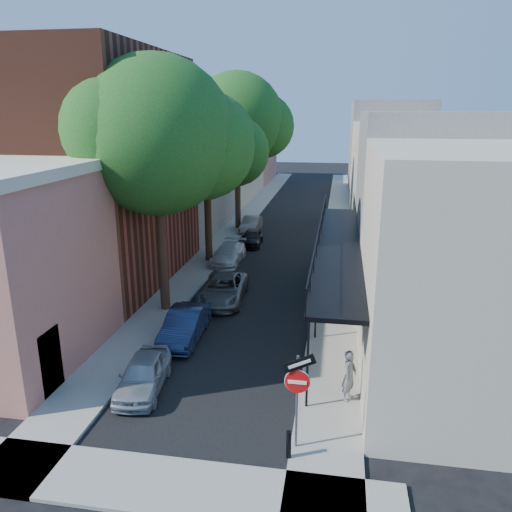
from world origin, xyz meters
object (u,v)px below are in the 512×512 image
at_px(bollard, 289,444).
at_px(pedestrian, 349,375).
at_px(sign_post, 298,385).
at_px(oak_far, 244,121).
at_px(parked_car_c, 223,289).
at_px(parked_car_a, 143,374).
at_px(parked_car_b, 185,325).
at_px(parked_car_e, 252,238).
at_px(parked_car_f, 251,225).
at_px(oak_mid, 213,146).
at_px(parked_car_d, 229,254).
at_px(oak_near, 168,139).

relative_size(bollard, pedestrian, 0.47).
xyz_separation_m(sign_post, oak_far, (-6.51, 26.30, 6.22)).
distance_m(parked_car_c, pedestrian, 10.02).
height_order(bollard, parked_car_a, parked_car_a).
distance_m(parked_car_b, parked_car_e, 15.07).
xyz_separation_m(parked_car_f, pedestrian, (7.20, -22.53, 0.39)).
height_order(parked_car_e, parked_car_f, parked_car_f).
xyz_separation_m(parked_car_a, parked_car_c, (0.78, 8.40, 0.04)).
bearing_deg(parked_car_c, parked_car_e, 89.07).
xyz_separation_m(parked_car_b, pedestrian, (6.57, -3.56, 0.34)).
height_order(parked_car_e, pedestrian, pedestrian).
bearing_deg(oak_mid, parked_car_c, -72.98).
xyz_separation_m(parked_car_c, parked_car_d, (-1.13, 6.26, -0.04)).
distance_m(parked_car_a, parked_car_e, 19.02).
distance_m(parked_car_c, parked_car_e, 10.62).
bearing_deg(parked_car_f, parked_car_c, -84.34).
height_order(oak_mid, parked_car_e, oak_mid).
distance_m(oak_far, parked_car_c, 17.51).
bearing_deg(bollard, oak_mid, 109.90).
relative_size(oak_mid, pedestrian, 5.95).
height_order(oak_near, pedestrian, oak_near).
bearing_deg(parked_car_e, pedestrian, -73.49).
distance_m(parked_car_a, parked_car_f, 22.92).
distance_m(sign_post, parked_car_f, 25.87).
bearing_deg(parked_car_a, parked_car_e, 82.24).
bearing_deg(parked_car_d, parked_car_a, -87.35).
bearing_deg(parked_car_a, pedestrian, -3.46).
height_order(parked_car_b, pedestrian, pedestrian).
distance_m(oak_near, pedestrian, 12.46).
relative_size(parked_car_a, parked_car_c, 0.77).
bearing_deg(oak_far, pedestrian, -71.41).
bearing_deg(parked_car_e, parked_car_b, -93.07).
xyz_separation_m(oak_near, oak_far, (0.01, 17.01, 0.38)).
relative_size(oak_mid, parked_car_e, 3.12).
xyz_separation_m(sign_post, parked_car_b, (-5.13, 6.20, -1.40)).
xyz_separation_m(bollard, parked_car_d, (-5.53, 17.40, 0.06)).
height_order(sign_post, oak_far, oak_far).
bearing_deg(oak_mid, oak_near, -89.63).
height_order(oak_mid, parked_car_d, oak_mid).
bearing_deg(parked_car_f, oak_far, 124.93).
relative_size(bollard, parked_car_b, 0.21).
bearing_deg(bollard, pedestrian, 62.81).
relative_size(parked_car_d, pedestrian, 2.35).
relative_size(sign_post, oak_near, 0.26).
distance_m(oak_far, parked_car_d, 12.14).
xyz_separation_m(bollard, parked_car_f, (-5.60, 25.65, 0.06)).
xyz_separation_m(parked_car_d, parked_car_e, (0.71, 4.35, -0.03)).
xyz_separation_m(oak_near, parked_car_e, (1.54, 11.98, -7.32)).
bearing_deg(parked_car_a, parked_car_b, 80.25).
bearing_deg(parked_car_b, pedestrian, -29.82).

